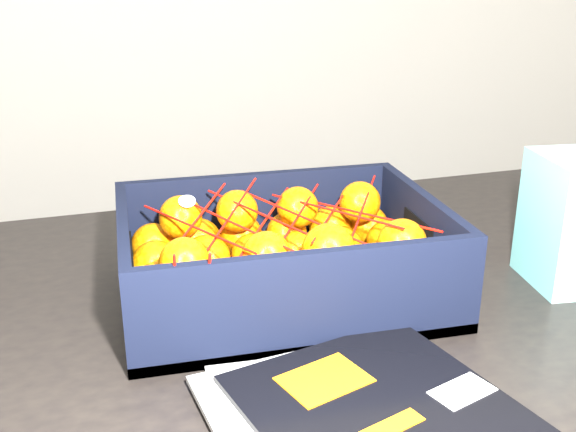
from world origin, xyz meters
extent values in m
cube|color=black|center=(0.06, 0.25, 0.73)|extent=(1.25, 0.87, 0.04)
cylinder|color=black|center=(0.61, 0.60, 0.35)|extent=(0.06, 0.06, 0.71)
cube|color=black|center=(0.08, 0.02, 0.77)|extent=(0.28, 0.33, 0.01)
cube|color=orange|center=(0.04, 0.09, 0.77)|extent=(0.09, 0.08, 0.00)
cube|color=white|center=(0.15, 0.05, 0.77)|extent=(0.06, 0.05, 0.00)
cube|color=brown|center=(0.05, 0.30, 0.76)|extent=(0.36, 0.27, 0.01)
cube|color=black|center=(0.05, 0.42, 0.81)|extent=(0.36, 0.01, 0.11)
cube|color=black|center=(0.05, 0.17, 0.81)|extent=(0.36, 0.01, 0.11)
cube|color=black|center=(-0.12, 0.30, 0.81)|extent=(0.01, 0.25, 0.11)
cube|color=black|center=(0.22, 0.30, 0.81)|extent=(0.01, 0.25, 0.11)
sphere|color=#D86A04|center=(-0.09, 0.20, 0.79)|extent=(0.06, 0.06, 0.06)
sphere|color=#D86A04|center=(-0.09, 0.27, 0.79)|extent=(0.06, 0.06, 0.06)
sphere|color=#D86A04|center=(-0.09, 0.33, 0.79)|extent=(0.06, 0.06, 0.06)
sphere|color=#D86A04|center=(-0.09, 0.39, 0.79)|extent=(0.05, 0.05, 0.05)
sphere|color=#D86A04|center=(-0.04, 0.20, 0.79)|extent=(0.05, 0.05, 0.05)
sphere|color=#D86A04|center=(-0.03, 0.26, 0.79)|extent=(0.05, 0.05, 0.05)
sphere|color=#D86A04|center=(-0.03, 0.33, 0.79)|extent=(0.06, 0.06, 0.06)
sphere|color=#D86A04|center=(-0.03, 0.39, 0.79)|extent=(0.06, 0.06, 0.06)
sphere|color=#D86A04|center=(0.02, 0.20, 0.79)|extent=(0.06, 0.06, 0.06)
sphere|color=#D86A04|center=(0.02, 0.26, 0.79)|extent=(0.05, 0.05, 0.05)
sphere|color=#D86A04|center=(0.02, 0.33, 0.79)|extent=(0.05, 0.05, 0.05)
sphere|color=#D86A04|center=(0.02, 0.39, 0.79)|extent=(0.05, 0.05, 0.05)
sphere|color=#D86A04|center=(0.08, 0.20, 0.79)|extent=(0.05, 0.05, 0.05)
sphere|color=#D86A04|center=(0.08, 0.26, 0.79)|extent=(0.06, 0.06, 0.06)
sphere|color=#D86A04|center=(0.08, 0.32, 0.79)|extent=(0.05, 0.05, 0.05)
sphere|color=#D86A04|center=(0.08, 0.39, 0.79)|extent=(0.05, 0.05, 0.05)
sphere|color=#D86A04|center=(0.13, 0.20, 0.79)|extent=(0.05, 0.05, 0.05)
sphere|color=#D86A04|center=(0.14, 0.26, 0.79)|extent=(0.06, 0.06, 0.06)
sphere|color=#D86A04|center=(0.13, 0.32, 0.79)|extent=(0.05, 0.05, 0.05)
sphere|color=#D86A04|center=(0.14, 0.39, 0.79)|extent=(0.06, 0.06, 0.06)
sphere|color=#D86A04|center=(0.19, 0.20, 0.79)|extent=(0.05, 0.05, 0.05)
sphere|color=#D86A04|center=(0.19, 0.27, 0.79)|extent=(0.06, 0.06, 0.06)
sphere|color=#D86A04|center=(0.19, 0.32, 0.79)|extent=(0.06, 0.06, 0.06)
sphere|color=#D86A04|center=(0.19, 0.39, 0.79)|extent=(0.05, 0.05, 0.05)
sphere|color=#D86A04|center=(-0.07, 0.23, 0.83)|extent=(0.05, 0.05, 0.05)
sphere|color=#D86A04|center=(-0.06, 0.36, 0.83)|extent=(0.05, 0.05, 0.05)
sphere|color=#D86A04|center=(0.02, 0.23, 0.83)|extent=(0.05, 0.05, 0.05)
sphere|color=#D86A04|center=(0.01, 0.37, 0.83)|extent=(0.05, 0.05, 0.05)
sphere|color=#D86A04|center=(0.08, 0.23, 0.83)|extent=(0.06, 0.06, 0.06)
sphere|color=#D86A04|center=(0.09, 0.36, 0.83)|extent=(0.05, 0.05, 0.05)
sphere|color=#D86A04|center=(0.17, 0.22, 0.83)|extent=(0.05, 0.05, 0.05)
sphere|color=#D86A04|center=(0.17, 0.36, 0.83)|extent=(0.05, 0.05, 0.05)
cylinder|color=red|center=(-0.05, 0.29, 0.85)|extent=(0.10, 0.19, 0.01)
cylinder|color=red|center=(-0.01, 0.29, 0.85)|extent=(0.10, 0.19, 0.01)
cylinder|color=red|center=(0.03, 0.30, 0.85)|extent=(0.10, 0.19, 0.01)
cylinder|color=red|center=(0.07, 0.29, 0.85)|extent=(0.10, 0.19, 0.01)
cylinder|color=red|center=(0.11, 0.29, 0.85)|extent=(0.10, 0.19, 0.02)
cylinder|color=red|center=(0.15, 0.29, 0.85)|extent=(0.10, 0.18, 0.02)
cylinder|color=red|center=(-0.05, 0.30, 0.85)|extent=(0.10, 0.18, 0.03)
cylinder|color=red|center=(-0.01, 0.30, 0.85)|extent=(0.10, 0.18, 0.03)
cylinder|color=red|center=(0.03, 0.30, 0.84)|extent=(0.10, 0.19, 0.01)
cylinder|color=red|center=(0.07, 0.30, 0.85)|extent=(0.10, 0.19, 0.01)
cylinder|color=red|center=(0.11, 0.30, 0.85)|extent=(0.10, 0.19, 0.01)
cylinder|color=red|center=(0.15, 0.30, 0.85)|extent=(0.10, 0.19, 0.02)
cylinder|color=red|center=(-0.08, 0.18, 0.83)|extent=(0.00, 0.03, 0.09)
cylinder|color=red|center=(-0.05, 0.18, 0.83)|extent=(0.01, 0.04, 0.08)
cube|color=white|center=(0.38, 0.25, 0.83)|extent=(0.08, 0.11, 0.16)
camera|label=1|loc=(-0.12, -0.41, 1.12)|focal=43.14mm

